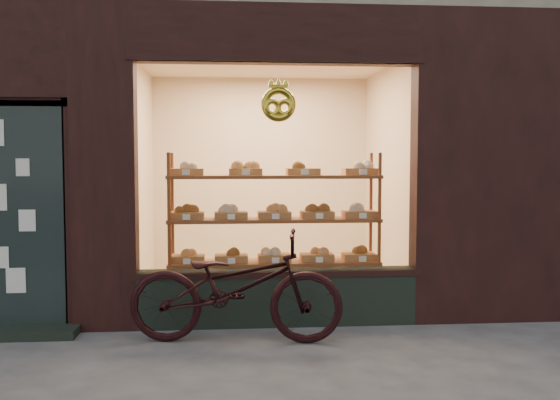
{
  "coord_description": "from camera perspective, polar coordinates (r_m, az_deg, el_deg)",
  "views": [
    {
      "loc": [
        -0.03,
        -3.91,
        1.63
      ],
      "look_at": [
        0.46,
        2.0,
        1.24
      ],
      "focal_mm": 40.0,
      "sensor_mm": 36.0,
      "label": 1
    }
  ],
  "objects": [
    {
      "name": "display_shelf",
      "position": [
        6.53,
        -0.52,
        -3.04
      ],
      "size": [
        2.2,
        0.45,
        1.7
      ],
      "color": "brown",
      "rests_on": "ground"
    },
    {
      "name": "bicycle",
      "position": [
        5.61,
        -4.07,
        -7.92
      ],
      "size": [
        1.96,
        0.88,
        1.0
      ],
      "primitive_type": "imported",
      "rotation": [
        0.0,
        0.0,
        1.45
      ],
      "color": "black",
      "rests_on": "ground"
    }
  ]
}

